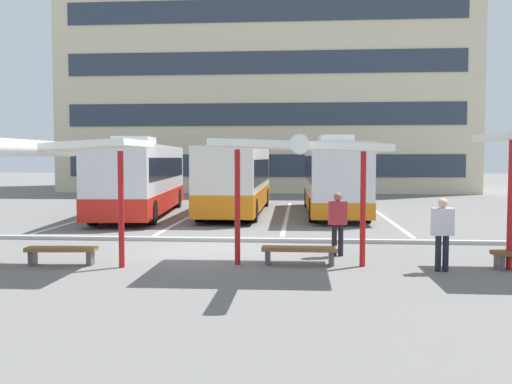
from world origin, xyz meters
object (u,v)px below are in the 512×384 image
Objects in this scene: coach_bus_1 at (237,180)px; bench_1 at (61,252)px; waiting_shelter_1 at (51,151)px; waiting_shelter_2 at (300,149)px; coach_bus_0 at (141,180)px; bench_2 at (299,251)px; waiting_passenger_1 at (338,219)px; coach_bus_2 at (333,178)px; waiting_passenger_0 at (442,229)px.

coach_bus_1 is 6.17× the size of bench_1.
waiting_shelter_2 reaches higher than waiting_shelter_1.
coach_bus_0 is 2.48× the size of waiting_shelter_1.
waiting_shelter_2 is at bearing -90.00° from bench_2.
waiting_passenger_1 is at bearing 58.82° from waiting_shelter_2.
waiting_shelter_2 is (-1.56, -13.27, 1.17)m from coach_bus_2.
waiting_passenger_0 is at bearing -64.62° from coach_bus_1.
coach_bus_1 reaches higher than bench_1.
waiting_shelter_1 is at bearing -90.00° from bench_1.
bench_2 is at bearing 90.00° from waiting_shelter_2.
coach_bus_1 reaches higher than bench_2.
coach_bus_0 is at bearing -163.50° from coach_bus_1.
bench_1 is 7.19m from waiting_passenger_1.
waiting_shelter_1 is 2.53m from bench_1.
waiting_shelter_1 is at bearing -177.58° from waiting_passenger_0.
coach_bus_0 is 12.66m from waiting_shelter_1.
waiting_passenger_1 is at bearing 18.21° from waiting_shelter_1.
bench_1 is at bearing -83.14° from coach_bus_0.
waiting_shelter_1 is 5.93m from waiting_shelter_2.
coach_bus_0 reaches higher than coach_bus_1.
coach_bus_1 is 13.62m from waiting_shelter_2.
bench_1 is 0.94× the size of bench_2.
coach_bus_2 reaches higher than waiting_shelter_1.
bench_1 and bench_2 have the same top height.
coach_bus_0 is 1.05× the size of coach_bus_2.
waiting_passenger_0 is 1.00× the size of waiting_passenger_1.
coach_bus_1 is 12.22m from waiting_passenger_1.
bench_2 is at bearing -127.38° from waiting_passenger_1.
coach_bus_2 is 6.18× the size of waiting_passenger_0.
coach_bus_0 is 6.48× the size of waiting_passenger_1.
coach_bus_0 is 12.22m from bench_1.
waiting_shelter_1 is 7.51m from waiting_passenger_1.
coach_bus_0 is at bearing 121.62° from waiting_shelter_2.
coach_bus_0 is at bearing 122.40° from bench_2.
coach_bus_2 reaches higher than waiting_passenger_1.
waiting_shelter_2 is at bearing 5.63° from waiting_shelter_1.
waiting_shelter_1 reaches higher than bench_2.
coach_bus_1 is 5.79× the size of bench_2.
coach_bus_0 is 16.17m from waiting_passenger_0.
waiting_shelter_1 is 2.62× the size of waiting_passenger_0.
coach_bus_1 is 4.59m from coach_bus_2.
bench_1 is 6.42m from waiting_shelter_2.
coach_bus_1 is 6.28× the size of waiting_passenger_1.
waiting_shelter_2 is 2.92× the size of waiting_passenger_0.
bench_1 is 1.02× the size of waiting_passenger_1.
waiting_passenger_0 is at bearing -82.52° from coach_bus_2.
coach_bus_1 reaches higher than waiting_shelter_1.
coach_bus_1 is 13.71m from bench_1.
waiting_shelter_1 is at bearing -161.79° from waiting_passenger_1.
bench_2 is at bearing -76.75° from coach_bus_1.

